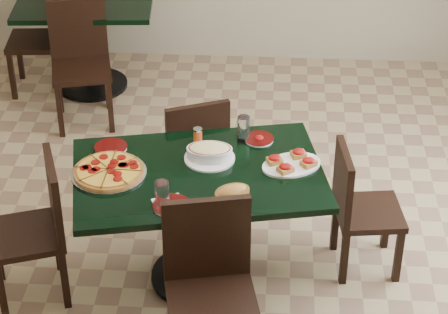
# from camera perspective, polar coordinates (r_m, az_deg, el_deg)

# --- Properties ---
(floor) EXTENTS (5.50, 5.50, 0.00)m
(floor) POSITION_cam_1_polar(r_m,az_deg,el_deg) (5.34, -1.66, -6.57)
(floor) COLOR #8F7B53
(floor) RESTS_ON ground
(main_table) EXTENTS (1.50, 1.13, 0.75)m
(main_table) POSITION_cam_1_polar(r_m,az_deg,el_deg) (4.85, -1.64, -2.75)
(main_table) COLOR black
(main_table) RESTS_ON floor
(back_table) EXTENTS (1.10, 0.84, 0.75)m
(back_table) POSITION_cam_1_polar(r_m,az_deg,el_deg) (7.02, -8.93, 8.39)
(back_table) COLOR black
(back_table) RESTS_ON floor
(chair_far) EXTENTS (0.52, 0.52, 0.85)m
(chair_far) POSITION_cam_1_polar(r_m,az_deg,el_deg) (5.44, -1.98, 0.44)
(chair_far) COLOR black
(chair_far) RESTS_ON floor
(chair_near) EXTENTS (0.52, 0.52, 0.94)m
(chair_near) POSITION_cam_1_polar(r_m,az_deg,el_deg) (4.37, -0.93, -8.05)
(chair_near) COLOR black
(chair_near) RESTS_ON floor
(chair_right) EXTENTS (0.42, 0.42, 0.80)m
(chair_right) POSITION_cam_1_polar(r_m,az_deg,el_deg) (5.07, 8.71, -3.09)
(chair_right) COLOR black
(chair_right) RESTS_ON floor
(chair_left) EXTENTS (0.52, 0.52, 0.87)m
(chair_left) POSITION_cam_1_polar(r_m,az_deg,el_deg) (4.92, -12.01, -4.24)
(chair_left) COLOR black
(chair_left) RESTS_ON floor
(back_chair_near) EXTENTS (0.52, 0.52, 0.92)m
(back_chair_near) POSITION_cam_1_polar(r_m,az_deg,el_deg) (6.59, -9.38, 6.54)
(back_chair_near) COLOR black
(back_chair_near) RESTS_ON floor
(back_chair_left) EXTENTS (0.44, 0.44, 0.87)m
(back_chair_left) POSITION_cam_1_polar(r_m,az_deg,el_deg) (7.07, -11.69, 7.93)
(back_chair_left) COLOR black
(back_chair_left) RESTS_ON floor
(pepperoni_pizza) EXTENTS (0.41, 0.41, 0.04)m
(pepperoni_pizza) POSITION_cam_1_polar(r_m,az_deg,el_deg) (4.76, -7.54, -0.93)
(pepperoni_pizza) COLOR #B7B7BE
(pepperoni_pizza) RESTS_ON main_table
(lasagna_casserole) EXTENTS (0.28, 0.28, 0.09)m
(lasagna_casserole) POSITION_cam_1_polar(r_m,az_deg,el_deg) (4.82, -0.95, 0.32)
(lasagna_casserole) COLOR silver
(lasagna_casserole) RESTS_ON main_table
(bread_basket) EXTENTS (0.23, 0.22, 0.09)m
(bread_basket) POSITION_cam_1_polar(r_m,az_deg,el_deg) (4.50, 0.54, -2.43)
(bread_basket) COLOR brown
(bread_basket) RESTS_ON main_table
(bruschetta_platter) EXTENTS (0.41, 0.36, 0.05)m
(bruschetta_platter) POSITION_cam_1_polar(r_m,az_deg,el_deg) (4.79, 4.43, -0.36)
(bruschetta_platter) COLOR silver
(bruschetta_platter) RESTS_ON main_table
(side_plate_near) EXTENTS (0.20, 0.20, 0.02)m
(side_plate_near) POSITION_cam_1_polar(r_m,az_deg,el_deg) (4.48, -3.42, -3.19)
(side_plate_near) COLOR silver
(side_plate_near) RESTS_ON main_table
(side_plate_far_r) EXTENTS (0.17, 0.17, 0.03)m
(side_plate_far_r) POSITION_cam_1_polar(r_m,az_deg,el_deg) (5.02, 2.31, 1.19)
(side_plate_far_r) COLOR silver
(side_plate_far_r) RESTS_ON main_table
(side_plate_far_l) EXTENTS (0.19, 0.19, 0.02)m
(side_plate_far_l) POSITION_cam_1_polar(r_m,az_deg,el_deg) (4.98, -7.40, 0.63)
(side_plate_far_l) COLOR silver
(side_plate_far_l) RESTS_ON main_table
(napkin_setting) EXTENTS (0.20, 0.20, 0.01)m
(napkin_setting) POSITION_cam_1_polar(r_m,az_deg,el_deg) (4.50, -3.56, -3.09)
(napkin_setting) COLOR white
(napkin_setting) RESTS_ON main_table
(water_glass_a) EXTENTS (0.07, 0.07, 0.15)m
(water_glass_a) POSITION_cam_1_polar(r_m,az_deg,el_deg) (4.98, 1.28, 1.86)
(water_glass_a) COLOR silver
(water_glass_a) RESTS_ON main_table
(water_glass_b) EXTENTS (0.07, 0.07, 0.16)m
(water_glass_b) POSITION_cam_1_polar(r_m,az_deg,el_deg) (4.43, -4.06, -2.53)
(water_glass_b) COLOR silver
(water_glass_b) RESTS_ON main_table
(pepper_shaker) EXTENTS (0.05, 0.05, 0.09)m
(pepper_shaker) POSITION_cam_1_polar(r_m,az_deg,el_deg) (4.98, -1.72, 1.44)
(pepper_shaker) COLOR #CD5815
(pepper_shaker) RESTS_ON main_table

